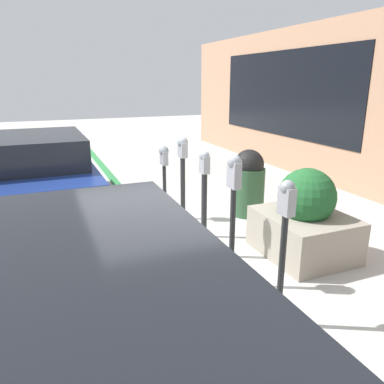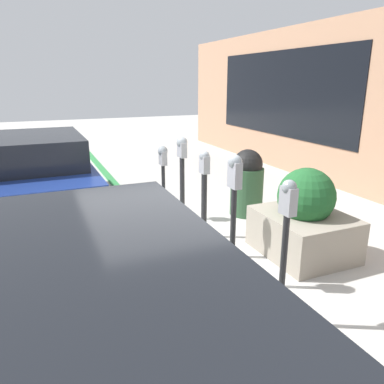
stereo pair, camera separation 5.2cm
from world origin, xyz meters
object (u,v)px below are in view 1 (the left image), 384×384
parked_car_middle (34,172)px  trash_bin (248,183)px  parking_meter_second (233,195)px  parking_meter_fourth (183,169)px  parking_meter_farthest (164,165)px  parking_meter_middle (204,192)px  parking_meter_nearest (285,228)px  planter_box (305,221)px

parked_car_middle → trash_bin: size_ratio=3.38×
parking_meter_second → parking_meter_fourth: parking_meter_second is taller
parking_meter_farthest → parking_meter_middle: bearing=-179.2°
parking_meter_nearest → parking_meter_farthest: parking_meter_nearest is taller
parking_meter_nearest → planter_box: size_ratio=1.19×
parking_meter_second → trash_bin: bearing=-34.8°
parking_meter_second → parked_car_middle: parking_meter_second is taller
parking_meter_farthest → trash_bin: 1.52m
parking_meter_middle → parking_meter_fourth: 0.76m
parking_meter_second → parking_meter_farthest: (2.43, -0.00, -0.16)m
parking_meter_nearest → parking_meter_farthest: bearing=1.3°
parking_meter_second → planter_box: 1.49m
parking_meter_nearest → parking_meter_middle: (1.66, 0.05, -0.10)m
parking_meter_middle → parking_meter_fourth: (0.75, 0.01, 0.14)m
parking_meter_second → parking_meter_fourth: bearing=-0.4°
parking_meter_middle → parking_meter_nearest: bearing=-178.1°
parking_meter_second → parking_meter_farthest: bearing=-0.0°
planter_box → parking_meter_nearest: bearing=134.1°
parking_meter_nearest → parking_meter_farthest: (3.26, 0.08, -0.08)m
parking_meter_nearest → parking_meter_fourth: parking_meter_fourth is taller
parking_meter_middle → parked_car_middle: (2.78, 2.06, -0.18)m
parking_meter_nearest → parking_meter_second: size_ratio=0.95×
parking_meter_fourth → planter_box: (-1.22, -1.30, -0.57)m
parking_meter_nearest → planter_box: 1.79m
trash_bin → parking_meter_second: bearing=145.2°
parking_meter_fourth → trash_bin: parking_meter_fourth is taller
parking_meter_nearest → parking_meter_middle: parking_meter_nearest is taller
parking_meter_farthest → parked_car_middle: size_ratio=0.32×
parking_meter_nearest → parked_car_middle: bearing=25.5°
parking_meter_farthest → trash_bin: size_ratio=1.08×
parking_meter_fourth → planter_box: size_ratio=1.24×
parking_meter_farthest → planter_box: 2.49m
parked_car_middle → trash_bin: bearing=-114.4°
planter_box → trash_bin: size_ratio=1.05×
parking_meter_nearest → parked_car_middle: parking_meter_nearest is taller
planter_box → parked_car_middle: parked_car_middle is taller
trash_bin → parking_meter_farthest: bearing=75.5°
parking_meter_fourth → parked_car_middle: parking_meter_fourth is taller
parking_meter_nearest → parking_meter_fourth: bearing=1.6°
planter_box → parking_meter_second: bearing=105.3°
parking_meter_fourth → trash_bin: (0.48, -1.42, -0.47)m
parking_meter_farthest → parking_meter_second: bearing=180.0°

